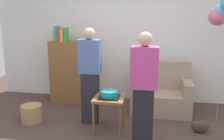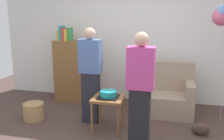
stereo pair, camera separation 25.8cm
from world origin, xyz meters
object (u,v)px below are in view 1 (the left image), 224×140
(side_table, at_px, (109,102))
(birthday_cake, at_px, (109,94))
(person_holding_cake, at_px, (144,91))
(handbag, at_px, (200,126))
(person_blowing_candles, at_px, (90,76))
(couch, at_px, (161,94))
(bookshelf, at_px, (70,70))
(balloon_bunch, at_px, (224,12))
(wicker_basket, at_px, (32,113))

(side_table, relative_size, birthday_cake, 1.77)
(person_holding_cake, relative_size, handbag, 5.82)
(side_table, height_order, person_blowing_candles, person_blowing_candles)
(couch, bearing_deg, birthday_cake, -129.96)
(bookshelf, bearing_deg, birthday_cake, -48.96)
(birthday_cake, bearing_deg, handbag, 7.07)
(person_blowing_candles, bearing_deg, birthday_cake, -54.61)
(couch, bearing_deg, person_holding_cake, -100.60)
(person_blowing_candles, height_order, balloon_bunch, balloon_bunch)
(couch, relative_size, person_holding_cake, 0.67)
(couch, height_order, wicker_basket, couch)
(side_table, bearing_deg, wicker_basket, 175.64)
(wicker_basket, height_order, handbag, wicker_basket)
(person_blowing_candles, relative_size, person_holding_cake, 1.00)
(side_table, distance_m, wicker_basket, 1.44)
(side_table, bearing_deg, balloon_bunch, 24.15)
(bookshelf, relative_size, handbag, 5.73)
(wicker_basket, bearing_deg, person_blowing_candles, 9.60)
(person_holding_cake, bearing_deg, wicker_basket, 13.09)
(couch, xyz_separation_m, handbag, (0.61, -0.80, -0.24))
(person_blowing_candles, height_order, handbag, person_blowing_candles)
(side_table, bearing_deg, bookshelf, 131.04)
(bookshelf, distance_m, wicker_basket, 1.28)
(wicker_basket, bearing_deg, side_table, -4.36)
(couch, distance_m, bookshelf, 1.93)
(person_blowing_candles, relative_size, balloon_bunch, 0.75)
(bookshelf, relative_size, birthday_cake, 5.01)
(birthday_cake, distance_m, person_blowing_candles, 0.52)
(couch, relative_size, person_blowing_candles, 0.67)
(couch, xyz_separation_m, side_table, (-0.82, -0.98, 0.14))
(person_blowing_candles, relative_size, wicker_basket, 4.53)
(person_holding_cake, bearing_deg, bookshelf, -17.03)
(couch, xyz_separation_m, balloon_bunch, (0.95, -0.18, 1.55))
(side_table, xyz_separation_m, person_holding_cake, (0.56, -0.44, 0.35))
(handbag, xyz_separation_m, balloon_bunch, (0.34, 0.62, 1.79))
(birthday_cake, height_order, person_holding_cake, person_holding_cake)
(couch, distance_m, side_table, 1.29)
(person_holding_cake, xyz_separation_m, handbag, (0.88, 0.62, -0.73))
(person_blowing_candles, xyz_separation_m, wicker_basket, (-1.02, -0.17, -0.68))
(bookshelf, xyz_separation_m, person_holding_cake, (1.62, -1.67, 0.15))
(handbag, bearing_deg, couch, 127.32)
(side_table, bearing_deg, handbag, 7.07)
(balloon_bunch, bearing_deg, person_blowing_candles, -166.53)
(couch, relative_size, side_table, 1.95)
(person_blowing_candles, distance_m, wicker_basket, 1.24)
(couch, relative_size, handbag, 3.93)
(wicker_basket, xyz_separation_m, handbag, (2.84, 0.07, -0.05))
(birthday_cake, bearing_deg, side_table, -40.41)
(side_table, xyz_separation_m, balloon_bunch, (1.78, 0.80, 1.40))
(bookshelf, height_order, person_blowing_candles, person_blowing_candles)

